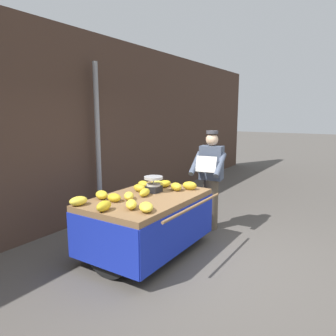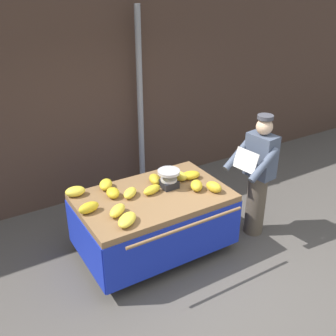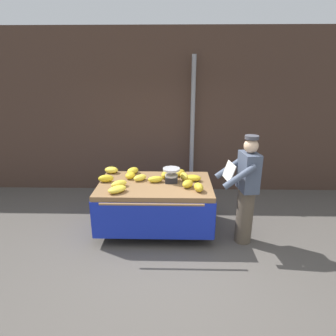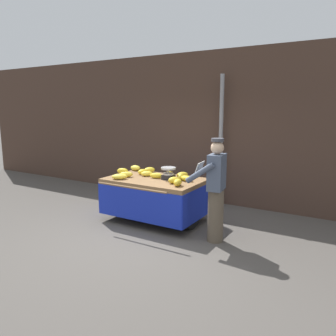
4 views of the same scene
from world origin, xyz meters
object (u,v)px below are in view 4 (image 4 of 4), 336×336
object	(u,v)px
banana_bunch_1	(123,171)
banana_cart	(155,189)
banana_bunch_2	(135,168)
weighing_scale	(168,173)
vendor_person	(215,190)
banana_bunch_9	(174,180)
banana_bunch_13	(186,178)
street_pole	(221,142)
banana_bunch_4	(156,176)
banana_bunch_0	(147,174)
banana_bunch_8	(143,172)
banana_bunch_6	(182,175)
banana_bunch_7	(178,182)
banana_bunch_10	(169,174)
banana_bunch_5	(119,177)
banana_bunch_11	(150,170)
banana_bunch_3	(180,176)
banana_bunch_12	(126,174)

from	to	relation	value
banana_bunch_1	banana_cart	bearing A→B (deg)	-2.48
banana_bunch_1	banana_bunch_2	world-z (taller)	banana_bunch_1
weighing_scale	vendor_person	world-z (taller)	vendor_person
banana_bunch_9	banana_bunch_13	world-z (taller)	banana_bunch_9
street_pole	banana_bunch_4	bearing A→B (deg)	-113.36
banana_bunch_0	banana_bunch_8	size ratio (longest dim) A/B	1.13
banana_bunch_0	banana_bunch_6	xyz separation A→B (m)	(0.66, 0.26, 0.00)
banana_bunch_7	banana_bunch_9	xyz separation A→B (m)	(-0.16, 0.15, -0.00)
banana_bunch_6	banana_bunch_10	bearing A→B (deg)	-155.12
street_pole	banana_bunch_6	xyz separation A→B (m)	(-0.28, -1.24, -0.55)
weighing_scale	banana_bunch_6	size ratio (longest dim) A/B	1.15
banana_bunch_4	vendor_person	distance (m)	1.44
banana_bunch_1	banana_bunch_5	world-z (taller)	banana_bunch_1
banana_bunch_7	banana_bunch_1	bearing A→B (deg)	166.89
banana_bunch_0	banana_bunch_9	bearing A→B (deg)	-19.44
banana_bunch_11	banana_bunch_1	bearing A→B (deg)	-132.86
banana_cart	banana_bunch_10	xyz separation A→B (m)	(0.16, 0.25, 0.27)
banana_bunch_0	banana_bunch_3	xyz separation A→B (m)	(0.74, 0.05, 0.01)
banana_bunch_1	banana_bunch_13	size ratio (longest dim) A/B	0.96
banana_cart	banana_bunch_1	distance (m)	0.86
street_pole	banana_bunch_12	size ratio (longest dim) A/B	11.00
banana_bunch_5	banana_bunch_0	bearing A→B (deg)	60.53
banana_cart	banana_bunch_9	xyz separation A→B (m)	(0.52, -0.17, 0.27)
banana_bunch_8	banana_bunch_13	bearing A→B (deg)	-5.22
banana_bunch_12	banana_bunch_10	bearing A→B (deg)	30.91
banana_bunch_5	banana_bunch_7	world-z (taller)	banana_bunch_7
banana_bunch_12	banana_bunch_7	bearing A→B (deg)	-6.22
banana_bunch_3	banana_bunch_8	world-z (taller)	banana_bunch_3
banana_bunch_3	banana_bunch_11	bearing A→B (deg)	161.85
banana_bunch_8	banana_bunch_9	xyz separation A→B (m)	(0.96, -0.38, 0.01)
weighing_scale	banana_bunch_3	size ratio (longest dim) A/B	1.29
banana_bunch_1	banana_bunch_12	xyz separation A→B (m)	(0.26, -0.21, -0.01)
banana_bunch_5	banana_bunch_12	world-z (taller)	banana_bunch_12
banana_bunch_10	banana_bunch_13	bearing A→B (deg)	-16.57
banana_bunch_2	weighing_scale	bearing A→B (deg)	-20.67
banana_bunch_7	banana_cart	bearing A→B (deg)	155.39
banana_bunch_0	banana_bunch_12	distance (m)	0.41
street_pole	banana_bunch_11	distance (m)	1.70
banana_bunch_9	banana_bunch_8	bearing A→B (deg)	158.44
banana_bunch_1	banana_bunch_7	world-z (taller)	banana_bunch_7
banana_bunch_1	banana_bunch_11	bearing A→B (deg)	47.14
banana_bunch_4	banana_bunch_13	world-z (taller)	same
weighing_scale	banana_bunch_4	world-z (taller)	weighing_scale
weighing_scale	vendor_person	bearing A→B (deg)	-19.71
weighing_scale	banana_bunch_2	size ratio (longest dim) A/B	1.15
banana_bunch_1	banana_bunch_13	bearing A→B (deg)	3.20
banana_bunch_5	banana_bunch_7	size ratio (longest dim) A/B	1.32
banana_bunch_0	banana_bunch_8	world-z (taller)	banana_bunch_8
banana_bunch_7	banana_bunch_11	xyz separation A→B (m)	(-1.11, 0.76, -0.01)
banana_bunch_8	banana_bunch_12	size ratio (longest dim) A/B	0.80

